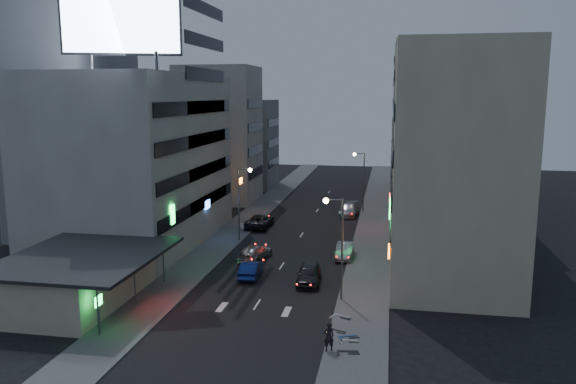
% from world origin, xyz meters
% --- Properties ---
extents(ground, '(180.00, 180.00, 0.00)m').
position_xyz_m(ground, '(0.00, 0.00, 0.00)').
color(ground, black).
rests_on(ground, ground).
extents(sidewalk_left, '(4.00, 120.00, 0.12)m').
position_xyz_m(sidewalk_left, '(-8.00, 30.00, 0.06)').
color(sidewalk_left, '#4C4C4F').
rests_on(sidewalk_left, ground).
extents(sidewalk_right, '(4.00, 120.00, 0.12)m').
position_xyz_m(sidewalk_right, '(8.00, 30.00, 0.06)').
color(sidewalk_right, '#4C4C4F').
rests_on(sidewalk_right, ground).
extents(food_court, '(11.00, 13.00, 3.88)m').
position_xyz_m(food_court, '(-13.90, 2.00, 1.98)').
color(food_court, '#C1B697').
rests_on(food_court, ground).
extents(white_building, '(14.00, 24.00, 18.00)m').
position_xyz_m(white_building, '(-17.00, 20.00, 9.00)').
color(white_building, '#A9A9A4').
rests_on(white_building, ground).
extents(grey_tower, '(10.00, 14.00, 34.00)m').
position_xyz_m(grey_tower, '(-26.00, 23.00, 17.00)').
color(grey_tower, gray).
rests_on(grey_tower, ground).
extents(shophouse_near, '(10.00, 11.00, 20.00)m').
position_xyz_m(shophouse_near, '(15.00, 10.50, 10.00)').
color(shophouse_near, '#C1B697').
rests_on(shophouse_near, ground).
extents(shophouse_mid, '(11.00, 12.00, 16.00)m').
position_xyz_m(shophouse_mid, '(15.50, 22.00, 8.00)').
color(shophouse_mid, tan).
rests_on(shophouse_mid, ground).
extents(shophouse_far, '(10.00, 14.00, 22.00)m').
position_xyz_m(shophouse_far, '(15.00, 35.00, 11.00)').
color(shophouse_far, '#C1B697').
rests_on(shophouse_far, ground).
extents(far_left_a, '(11.00, 10.00, 20.00)m').
position_xyz_m(far_left_a, '(-15.50, 45.00, 10.00)').
color(far_left_a, '#A9A9A4').
rests_on(far_left_a, ground).
extents(far_left_b, '(12.00, 10.00, 15.00)m').
position_xyz_m(far_left_b, '(-16.00, 58.00, 7.50)').
color(far_left_b, gray).
rests_on(far_left_b, ground).
extents(far_right_a, '(11.00, 12.00, 18.00)m').
position_xyz_m(far_right_a, '(15.50, 50.00, 9.00)').
color(far_right_a, tan).
rests_on(far_right_a, ground).
extents(far_right_b, '(12.00, 12.00, 24.00)m').
position_xyz_m(far_right_b, '(16.00, 64.00, 12.00)').
color(far_right_b, '#C1B697').
rests_on(far_right_b, ground).
extents(billboard, '(9.52, 3.75, 6.20)m').
position_xyz_m(billboard, '(-12.99, 9.97, 21.66)').
color(billboard, '#595B60').
rests_on(billboard, white_building).
extents(street_lamp_right_near, '(1.60, 0.44, 8.02)m').
position_xyz_m(street_lamp_right_near, '(5.90, 6.00, 5.36)').
color(street_lamp_right_near, '#595B60').
rests_on(street_lamp_right_near, sidewalk_right).
extents(street_lamp_left, '(1.60, 0.44, 8.02)m').
position_xyz_m(street_lamp_left, '(-5.90, 22.00, 5.36)').
color(street_lamp_left, '#595B60').
rests_on(street_lamp_left, sidewalk_left).
extents(street_lamp_right_far, '(1.60, 0.44, 8.02)m').
position_xyz_m(street_lamp_right_far, '(5.90, 40.00, 5.36)').
color(street_lamp_right_far, '#595B60').
rests_on(street_lamp_right_far, sidewalk_right).
extents(parked_car_right_near, '(2.17, 4.86, 1.62)m').
position_xyz_m(parked_car_right_near, '(3.20, 9.62, 0.81)').
color(parked_car_right_near, black).
rests_on(parked_car_right_near, ground).
extents(parked_car_right_mid, '(1.62, 4.47, 1.47)m').
position_xyz_m(parked_car_right_mid, '(5.60, 17.67, 0.73)').
color(parked_car_right_mid, '#A8ABB0').
rests_on(parked_car_right_mid, ground).
extents(parked_car_left, '(2.72, 5.78, 1.60)m').
position_xyz_m(parked_car_left, '(-5.60, 28.75, 0.80)').
color(parked_car_left, '#222227').
rests_on(parked_car_left, ground).
extents(parked_car_right_far, '(2.51, 5.51, 1.56)m').
position_xyz_m(parked_car_right_far, '(4.58, 37.42, 0.78)').
color(parked_car_right_far, '#9E9FA6').
rests_on(parked_car_right_far, ground).
extents(road_car_blue, '(1.82, 4.51, 1.46)m').
position_xyz_m(road_car_blue, '(-2.06, 10.32, 0.73)').
color(road_car_blue, navy).
rests_on(road_car_blue, ground).
extents(road_car_silver, '(3.03, 5.27, 1.44)m').
position_xyz_m(road_car_silver, '(-3.00, 15.61, 0.72)').
color(road_car_silver, '#A5A9AD').
rests_on(road_car_silver, ground).
extents(person, '(0.81, 0.70, 1.88)m').
position_xyz_m(person, '(6.30, -3.08, 1.06)').
color(person, black).
rests_on(person, sidewalk_right).
extents(scooter_black_a, '(0.94, 2.12, 1.25)m').
position_xyz_m(scooter_black_a, '(8.17, -2.77, 0.74)').
color(scooter_black_a, black).
rests_on(scooter_black_a, sidewalk_right).
extents(scooter_silver_a, '(0.68, 1.77, 1.06)m').
position_xyz_m(scooter_silver_a, '(8.02, -1.22, 0.65)').
color(scooter_silver_a, '#A5A8AD').
rests_on(scooter_silver_a, sidewalk_right).
extents(scooter_blue, '(1.31, 2.08, 1.21)m').
position_xyz_m(scooter_blue, '(7.91, -0.40, 0.72)').
color(scooter_blue, navy).
rests_on(scooter_blue, sidewalk_right).
extents(scooter_black_b, '(1.14, 1.86, 1.08)m').
position_xyz_m(scooter_black_b, '(7.23, -0.08, 0.66)').
color(scooter_black_b, black).
rests_on(scooter_black_b, sidewalk_right).
extents(scooter_silver_b, '(1.42, 2.16, 1.25)m').
position_xyz_m(scooter_silver_b, '(7.39, 2.46, 0.75)').
color(scooter_silver_b, '#BBBCC3').
rests_on(scooter_silver_b, sidewalk_right).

